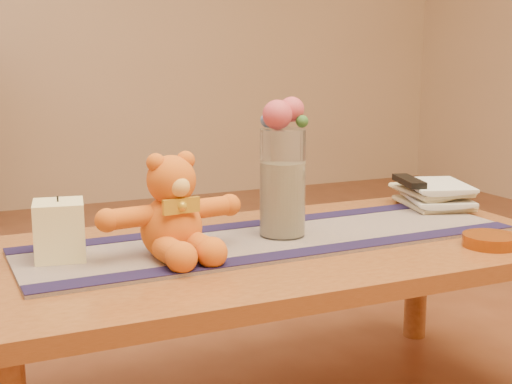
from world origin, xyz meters
name	(u,v)px	position (x,y,z in m)	size (l,w,h in m)	color
coffee_table_top	(275,252)	(0.00, 0.00, 0.43)	(1.40, 0.70, 0.04)	brown
table_leg_br	(417,274)	(0.64, 0.29, 0.21)	(0.07, 0.07, 0.41)	brown
persian_runner	(273,239)	(0.01, 0.03, 0.45)	(1.20, 0.35, 0.01)	#1A1F4B
runner_border_near	(303,252)	(0.01, -0.12, 0.46)	(1.20, 0.06, 0.00)	#181236
runner_border_far	(248,224)	(0.01, 0.17, 0.46)	(1.20, 0.06, 0.00)	#181236
teddy_bear	(171,207)	(-0.26, 0.00, 0.56)	(0.32, 0.26, 0.21)	orange
pillar_candle	(59,230)	(-0.49, 0.06, 0.52)	(0.10, 0.10, 0.13)	#FBF3B9
candle_wick	(58,199)	(-0.49, 0.06, 0.59)	(0.00, 0.00, 0.01)	black
glass_vase	(283,183)	(0.04, 0.04, 0.59)	(0.11, 0.11, 0.26)	silver
potpourri_fill	(282,199)	(0.04, 0.04, 0.55)	(0.09, 0.09, 0.18)	beige
rose_left	(277,115)	(0.02, 0.03, 0.75)	(0.07, 0.07, 0.07)	#C14454
rose_right	(292,109)	(0.06, 0.04, 0.76)	(0.06, 0.06, 0.06)	#C14454
blue_flower_back	(280,116)	(0.05, 0.07, 0.75)	(0.04, 0.04, 0.04)	#5372B5
blue_flower_side	(268,120)	(0.01, 0.06, 0.74)	(0.04, 0.04, 0.04)	#5372B5
leaf_sprig	(302,121)	(0.08, 0.02, 0.74)	(0.03, 0.03, 0.03)	#33662D
bronze_ball	(180,231)	(-0.22, 0.06, 0.49)	(0.06, 0.06, 0.06)	#453617
book_bottom	(407,206)	(0.51, 0.18, 0.46)	(0.17, 0.22, 0.02)	beige
book_lower	(409,200)	(0.51, 0.18, 0.48)	(0.16, 0.22, 0.02)	beige
book_upper	(405,193)	(0.50, 0.19, 0.50)	(0.17, 0.22, 0.02)	beige
book_top	(409,187)	(0.51, 0.18, 0.52)	(0.16, 0.22, 0.02)	beige
tv_remote	(409,181)	(0.51, 0.17, 0.54)	(0.04, 0.16, 0.02)	black
amber_dish	(490,240)	(0.45, -0.22, 0.46)	(0.13, 0.13, 0.03)	#BF5914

